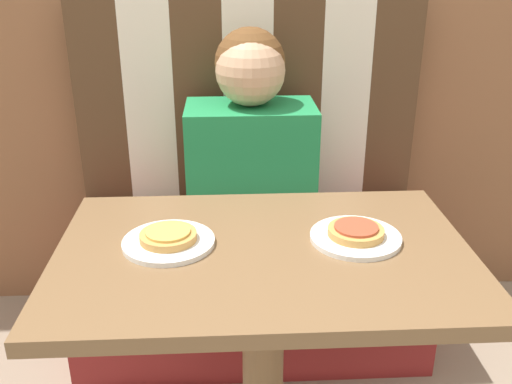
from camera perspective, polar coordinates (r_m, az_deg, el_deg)
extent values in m
cube|color=maroon|center=(2.07, -0.48, -8.67)|extent=(1.19, 0.54, 0.47)
cube|color=#4C331E|center=(2.09, -15.17, 8.52)|extent=(0.17, 0.08, 0.71)
cube|color=beige|center=(2.06, -10.48, 8.74)|extent=(0.17, 0.08, 0.71)
cube|color=#4C331E|center=(2.05, -5.67, 8.91)|extent=(0.17, 0.08, 0.71)
cube|color=beige|center=(2.04, -0.83, 9.01)|extent=(0.17, 0.08, 0.71)
cube|color=#4C331E|center=(2.06, 3.98, 9.06)|extent=(0.17, 0.08, 0.71)
cube|color=beige|center=(2.09, 8.70, 9.04)|extent=(0.17, 0.08, 0.71)
cube|color=#4C331E|center=(2.13, 13.27, 8.96)|extent=(0.17, 0.08, 0.71)
cube|color=brown|center=(1.28, 0.77, -6.36)|extent=(0.92, 0.61, 0.03)
cylinder|color=brown|center=(1.49, 0.69, -18.37)|extent=(0.10, 0.10, 0.68)
cube|color=#1E8447|center=(1.87, -0.52, 2.73)|extent=(0.41, 0.25, 0.40)
sphere|color=tan|center=(1.79, -0.56, 12.00)|extent=(0.22, 0.22, 0.22)
sphere|color=brown|center=(1.81, -0.60, 12.77)|extent=(0.22, 0.22, 0.22)
cylinder|color=white|center=(1.30, -8.73, -4.98)|extent=(0.21, 0.21, 0.01)
cylinder|color=white|center=(1.32, 9.92, -4.49)|extent=(0.21, 0.21, 0.01)
cylinder|color=#C68E47|center=(1.29, -8.77, -4.41)|extent=(0.13, 0.13, 0.02)
cylinder|color=gold|center=(1.29, -8.80, -3.95)|extent=(0.10, 0.10, 0.01)
cylinder|color=#C68E47|center=(1.32, 9.96, -3.93)|extent=(0.13, 0.13, 0.02)
cylinder|color=#AD472D|center=(1.31, 10.00, -3.48)|extent=(0.10, 0.10, 0.01)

